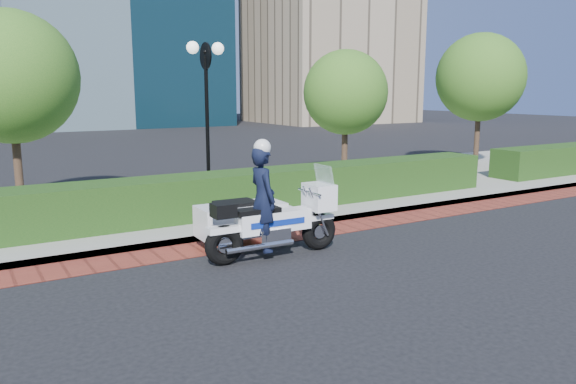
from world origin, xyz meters
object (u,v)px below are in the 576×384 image
tree_b (10,77)px  tree_d (481,77)px  lamppost (207,97)px  tree_c (346,93)px  police_motorcycle (259,214)px

tree_b → tree_d: tree_d is taller
lamppost → tree_c: 5.65m
lamppost → tree_b: 4.71m
tree_c → tree_d: bearing=0.0°
tree_c → police_motorcycle: size_ratio=1.54×
tree_c → police_motorcycle: bearing=-137.6°
lamppost → tree_b: size_ratio=0.86×
lamppost → police_motorcycle: 5.10m
tree_c → police_motorcycle: (-6.39, -5.83, -2.28)m
tree_d → tree_c: bearing=-180.0°
police_motorcycle → tree_b: bearing=123.0°
police_motorcycle → tree_d: bearing=25.5°
lamppost → tree_b: (-4.50, 1.30, 0.48)m
tree_b → tree_c: size_ratio=1.14×
tree_b → tree_c: 10.01m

